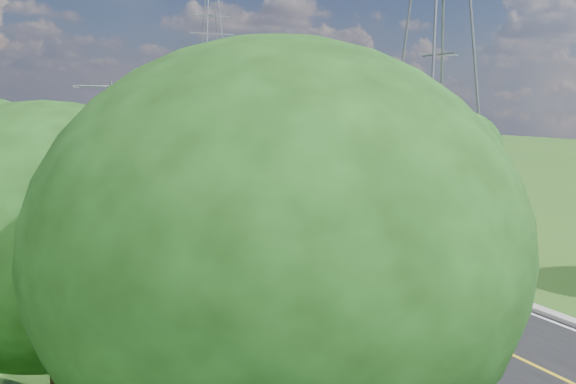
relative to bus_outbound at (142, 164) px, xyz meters
name	(u,v)px	position (x,y,z in m)	size (l,w,h in m)	color
ground	(147,182)	(-0.96, -6.43, -1.38)	(260.00, 260.00, 0.00)	#1D4A14
road	(135,176)	(-0.96, -0.43, -1.35)	(8.00, 150.00, 0.06)	black
curb_left	(97,177)	(-5.21, -0.43, -1.27)	(0.50, 150.00, 0.22)	gray
curb_right	(172,174)	(3.29, -0.43, -1.27)	(0.50, 150.00, 0.22)	gray
speed_limit_sign	(277,189)	(4.24, -28.44, 0.22)	(0.55, 0.09, 2.40)	slate
overpass	(63,131)	(-0.96, 73.57, 1.03)	(30.00, 3.00, 3.20)	gray
streetlight_near_left	(291,172)	(-6.96, -54.43, 4.56)	(5.90, 0.25, 10.00)	slate
streetlight_mid_left	(113,133)	(-6.96, -21.43, 4.56)	(5.90, 0.25, 10.00)	slate
streetlight_far_right	(160,121)	(5.04, 11.57, 4.56)	(5.90, 0.25, 10.00)	slate
power_tower_near	(439,39)	(21.04, -26.43, 12.63)	(9.00, 6.40, 28.00)	slate
power_tower_far	(213,74)	(25.04, 48.57, 12.63)	(9.00, 6.40, 28.00)	slate
tree_la	(50,234)	(-14.96, -58.43, 3.88)	(7.14, 7.14, 8.30)	black
tree_lf	(277,248)	(-11.96, -64.43, 4.50)	(7.98, 7.98, 9.28)	black
tree_rb	(456,149)	(15.04, -36.43, 3.57)	(6.72, 6.72, 7.82)	black
tree_rc	(308,142)	(14.04, -14.43, 2.95)	(5.88, 5.88, 6.84)	black
tree_rd	(242,125)	(16.04, 9.57, 3.88)	(7.14, 7.14, 8.30)	black
tree_re	(178,129)	(13.54, 33.57, 2.64)	(5.46, 5.46, 6.35)	black
tree_rf	(168,122)	(17.04, 53.57, 3.26)	(6.30, 6.30, 7.33)	black
bus_outbound	(142,164)	(0.00, 0.00, 0.00)	(2.22, 9.49, 2.64)	silver
bus_inbound	(192,204)	(-4.16, -33.41, 0.32)	(2.76, 11.81, 3.29)	white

